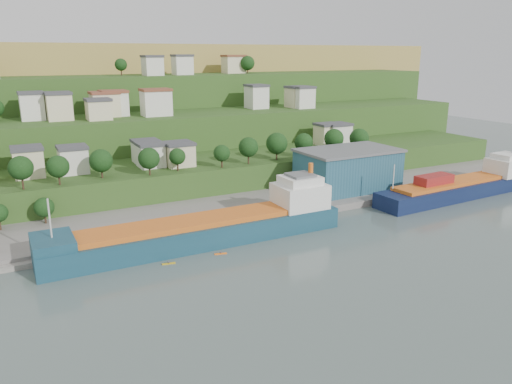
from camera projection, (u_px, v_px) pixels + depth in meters
ground at (242, 253)px, 112.68m from camera, size 500.00×500.00×0.00m
quay at (262, 208)px, 145.51m from camera, size 220.00×26.00×4.00m
hillside at (99, 141)px, 256.93m from camera, size 360.00×210.66×96.00m
cargo_ship_near at (208, 231)px, 118.59m from camera, size 72.43×11.79×18.61m
cargo_ship_far at (462, 188)px, 157.16m from camera, size 61.36×13.34×16.55m
warehouse at (348, 169)px, 157.61m from camera, size 31.17×19.29×12.80m
dinghy at (10, 256)px, 107.02m from camera, size 4.11×2.40×0.77m
kayak_orange at (221, 253)px, 112.27m from camera, size 2.86×1.15×0.71m
kayak_yellow at (169, 263)px, 106.97m from camera, size 2.94×0.98×0.72m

